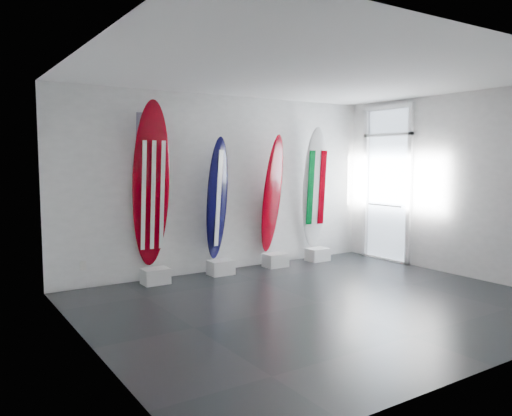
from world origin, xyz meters
TOP-DOWN VIEW (x-y plane):
  - floor at (0.00, 0.00)m, footprint 6.00×6.00m
  - ceiling at (0.00, 0.00)m, footprint 6.00×6.00m
  - wall_back at (0.00, 2.50)m, footprint 6.00×0.00m
  - wall_front at (0.00, -2.50)m, footprint 6.00×0.00m
  - wall_left at (-3.00, 0.00)m, footprint 0.00×5.00m
  - wall_right at (3.00, 0.00)m, footprint 0.00×5.00m
  - display_block_usa at (-1.44, 2.18)m, footprint 0.40×0.30m
  - surfboard_usa at (-1.44, 2.28)m, footprint 0.62×0.48m
  - display_block_navy at (-0.29, 2.18)m, footprint 0.40×0.30m
  - surfboard_navy at (-0.29, 2.28)m, footprint 0.52×0.38m
  - display_block_swiss at (0.83, 2.18)m, footprint 0.40×0.30m
  - surfboard_swiss at (0.83, 2.28)m, footprint 0.57×0.49m
  - display_block_italy at (1.81, 2.18)m, footprint 0.40×0.30m
  - surfboard_italy at (1.81, 2.28)m, footprint 0.56×0.37m
  - wall_outlet at (-2.45, 2.48)m, footprint 0.09×0.02m
  - glass_door at (2.97, 1.55)m, footprint 0.12×1.16m
  - balcony at (4.30, 1.55)m, footprint 2.80×2.20m

SIDE VIEW (x-z plane):
  - floor at x=0.00m, z-range 0.00..0.00m
  - display_block_usa at x=-1.44m, z-range 0.00..0.24m
  - display_block_navy at x=-0.29m, z-range 0.00..0.24m
  - display_block_swiss at x=0.83m, z-range 0.00..0.24m
  - display_block_italy at x=1.81m, z-range 0.00..0.24m
  - wall_outlet at x=-2.45m, z-range 0.28..0.41m
  - balcony at x=4.30m, z-range -0.10..1.10m
  - surfboard_navy at x=-0.29m, z-range 0.24..2.29m
  - surfboard_swiss at x=0.83m, z-range 0.23..2.36m
  - surfboard_italy at x=1.81m, z-range 0.24..2.53m
  - glass_door at x=2.97m, z-range 0.00..2.85m
  - wall_back at x=0.00m, z-range -1.50..4.50m
  - wall_front at x=0.00m, z-range -1.50..4.50m
  - wall_left at x=-3.00m, z-range -1.00..4.00m
  - wall_right at x=3.00m, z-range -1.00..4.00m
  - surfboard_usa at x=-1.44m, z-range 0.23..2.81m
  - ceiling at x=0.00m, z-range 3.00..3.00m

